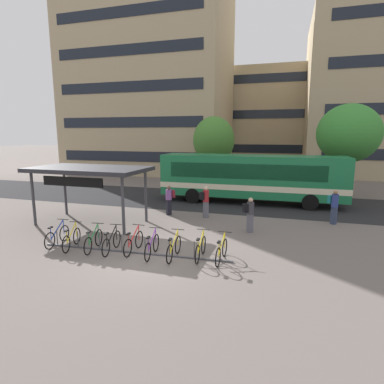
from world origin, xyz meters
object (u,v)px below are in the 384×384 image
at_px(transit_shelter, 89,171).
at_px(commuter_teal_pack_2, 334,204).
at_px(parked_bicycle_red_4, 134,243).
at_px(street_tree_1, 349,133).
at_px(parked_bicycle_yellow_7, 201,249).
at_px(commuter_black_pack_3, 205,200).
at_px(parked_bicycle_yellow_6, 174,249).
at_px(street_tree_0, 214,140).
at_px(parked_bicycle_yellow_1, 72,239).
at_px(parked_bicycle_purple_5, 152,247).
at_px(parked_bicycle_blue_0, 57,236).
at_px(commuter_maroon_pack_1, 169,198).
at_px(city_bus, 252,177).
at_px(parked_bicycle_yellow_8, 221,251).
at_px(commuter_black_pack_0, 250,212).
at_px(parked_bicycle_green_2, 94,241).
at_px(parked_bicycle_black_3, 112,243).

height_order(transit_shelter, commuter_teal_pack_2, transit_shelter).
distance_m(parked_bicycle_red_4, street_tree_1, 18.67).
distance_m(parked_bicycle_yellow_7, commuter_black_pack_3, 5.89).
xyz_separation_m(parked_bicycle_yellow_6, street_tree_0, (-2.39, 17.06, 3.67)).
relative_size(parked_bicycle_yellow_1, parked_bicycle_purple_5, 0.98).
bearing_deg(parked_bicycle_blue_0, commuter_maroon_pack_1, -30.26).
bearing_deg(city_bus, parked_bicycle_yellow_6, -99.59).
relative_size(parked_bicycle_yellow_8, commuter_black_pack_3, 0.98).
distance_m(parked_bicycle_yellow_1, commuter_teal_pack_2, 12.71).
xyz_separation_m(parked_bicycle_purple_5, parked_bicycle_yellow_6, (0.87, 0.04, 0.00)).
xyz_separation_m(parked_bicycle_red_4, commuter_black_pack_3, (1.41, 5.85, 0.64)).
bearing_deg(street_tree_1, commuter_black_pack_0, -117.08).
relative_size(parked_bicycle_green_2, parked_bicycle_black_3, 0.99).
relative_size(city_bus, parked_bicycle_yellow_7, 6.99).
height_order(transit_shelter, commuter_black_pack_0, transit_shelter).
height_order(parked_bicycle_yellow_8, commuter_black_pack_3, commuter_black_pack_3).
bearing_deg(parked_bicycle_yellow_8, parked_bicycle_black_3, 96.32).
xyz_separation_m(city_bus, transit_shelter, (-7.43, -7.44, 0.97)).
height_order(city_bus, commuter_black_pack_3, city_bus).
relative_size(commuter_black_pack_0, street_tree_0, 0.27).
bearing_deg(parked_bicycle_red_4, parked_bicycle_yellow_7, -88.14).
xyz_separation_m(parked_bicycle_black_3, commuter_black_pack_3, (2.26, 6.07, 0.64)).
bearing_deg(city_bus, parked_bicycle_yellow_8, -90.17).
relative_size(transit_shelter, street_tree_1, 0.88).
xyz_separation_m(parked_bicycle_red_4, commuter_maroon_pack_1, (-0.72, 5.87, 0.60)).
height_order(parked_bicycle_blue_0, street_tree_1, street_tree_1).
bearing_deg(street_tree_0, parked_bicycle_red_4, -87.75).
bearing_deg(parked_bicycle_yellow_1, parked_bicycle_red_4, -96.19).
height_order(parked_bicycle_blue_0, commuter_black_pack_3, commuter_black_pack_3).
bearing_deg(parked_bicycle_black_3, parked_bicycle_yellow_7, -90.68).
height_order(parked_bicycle_blue_0, commuter_maroon_pack_1, commuter_maroon_pack_1).
relative_size(parked_bicycle_black_3, parked_bicycle_purple_5, 1.00).
xyz_separation_m(parked_bicycle_red_4, parked_bicycle_yellow_8, (3.49, 0.08, 0.00)).
bearing_deg(parked_bicycle_blue_0, transit_shelter, 3.58).
distance_m(parked_bicycle_black_3, parked_bicycle_yellow_7, 3.56).
bearing_deg(street_tree_1, parked_bicycle_yellow_1, -128.70).
height_order(parked_bicycle_red_4, parked_bicycle_yellow_7, same).
distance_m(commuter_black_pack_3, street_tree_0, 11.67).
relative_size(parked_bicycle_green_2, commuter_teal_pack_2, 0.95).
bearing_deg(parked_bicycle_black_3, commuter_maroon_pack_1, -7.68).
xyz_separation_m(parked_bicycle_blue_0, parked_bicycle_green_2, (1.80, -0.08, 0.00)).
relative_size(parked_bicycle_yellow_1, commuter_teal_pack_2, 0.94).
bearing_deg(commuter_black_pack_0, transit_shelter, 154.45).
bearing_deg(parked_bicycle_yellow_7, commuter_black_pack_3, 10.37).
bearing_deg(commuter_black_pack_0, parked_bicycle_yellow_6, -151.48).
height_order(parked_bicycle_yellow_1, parked_bicycle_yellow_8, same).
relative_size(parked_bicycle_red_4, parked_bicycle_purple_5, 1.00).
distance_m(parked_bicycle_yellow_1, parked_bicycle_black_3, 1.77).
xyz_separation_m(city_bus, parked_bicycle_yellow_7, (-0.75, -10.36, -1.39)).
bearing_deg(parked_bicycle_red_4, transit_shelter, 51.39).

